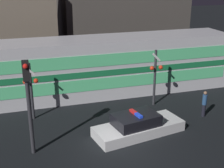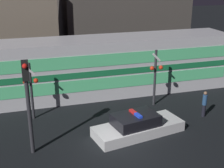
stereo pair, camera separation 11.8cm
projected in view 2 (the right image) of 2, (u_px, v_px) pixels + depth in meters
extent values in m
plane|color=black|center=(122.00, 151.00, 14.90)|extent=(120.00, 120.00, 0.00)
cube|color=silver|center=(92.00, 67.00, 21.23)|extent=(19.93, 3.12, 3.91)
cube|color=#19723F|center=(97.00, 74.00, 19.81)|extent=(19.53, 0.03, 0.39)
cube|color=#59D88C|center=(97.00, 84.00, 20.05)|extent=(18.93, 0.02, 0.78)
cube|color=#59D88C|center=(97.00, 61.00, 19.52)|extent=(18.93, 0.02, 0.78)
cube|color=silver|center=(138.00, 129.00, 16.39)|extent=(5.01, 2.56, 0.56)
cube|color=black|center=(135.00, 120.00, 16.12)|extent=(2.53, 1.91, 0.58)
cube|color=blue|center=(138.00, 116.00, 15.78)|extent=(0.29, 0.55, 0.12)
cube|color=red|center=(133.00, 112.00, 16.22)|extent=(0.29, 0.55, 0.12)
cylinder|color=black|center=(204.00, 111.00, 18.33)|extent=(0.22, 0.22, 0.75)
cylinder|color=navy|center=(205.00, 100.00, 18.10)|extent=(0.26, 0.26, 0.62)
sphere|color=#8C664C|center=(205.00, 93.00, 17.96)|extent=(0.20, 0.20, 0.20)
cylinder|color=#2D2D33|center=(155.00, 78.00, 19.49)|extent=(0.16, 0.16, 3.60)
sphere|color=red|center=(152.00, 68.00, 19.03)|extent=(0.27, 0.27, 0.27)
sphere|color=red|center=(161.00, 67.00, 19.19)|extent=(0.27, 0.27, 0.27)
cube|color=white|center=(157.00, 57.00, 18.94)|extent=(0.58, 0.03, 0.58)
cylinder|color=#2D2D33|center=(31.00, 91.00, 17.66)|extent=(0.16, 0.16, 3.35)
sphere|color=red|center=(25.00, 82.00, 17.21)|extent=(0.27, 0.27, 0.27)
sphere|color=red|center=(36.00, 81.00, 17.37)|extent=(0.27, 0.27, 0.27)
cube|color=white|center=(30.00, 70.00, 17.14)|extent=(0.58, 0.03, 0.58)
cylinder|color=#2D2D33|center=(30.00, 118.00, 14.16)|extent=(0.19, 0.19, 3.60)
cube|color=black|center=(25.00, 71.00, 13.40)|extent=(0.30, 0.30, 0.90)
sphere|color=red|center=(25.00, 66.00, 13.14)|extent=(0.23, 0.23, 0.23)
cube|color=#726656|center=(15.00, 30.00, 26.37)|extent=(6.79, 4.65, 6.92)
cube|color=#47423D|center=(121.00, 23.00, 31.06)|extent=(11.77, 6.58, 6.63)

